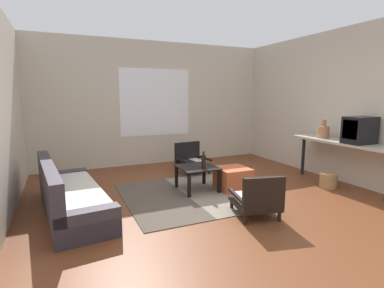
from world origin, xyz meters
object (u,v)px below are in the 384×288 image
(armchair_by_window, at_px, (191,159))
(glass_bottle, at_px, (204,161))
(coffee_table, at_px, (197,171))
(crt_television, at_px, (360,130))
(armchair_striped_foreground, at_px, (257,199))
(ottoman_orange, at_px, (233,179))
(clay_vase, at_px, (323,131))
(console_shelf, at_px, (341,145))
(wicker_basket, at_px, (328,180))
(couch, at_px, (69,197))

(armchair_by_window, relative_size, glass_bottle, 2.25)
(coffee_table, bearing_deg, crt_television, -24.79)
(armchair_by_window, xyz_separation_m, armchair_striped_foreground, (-0.13, -2.37, -0.03))
(ottoman_orange, relative_size, clay_vase, 1.53)
(armchair_by_window, relative_size, armchair_striped_foreground, 0.87)
(clay_vase, bearing_deg, ottoman_orange, 174.05)
(coffee_table, xyz_separation_m, ottoman_orange, (0.56, -0.19, -0.15))
(coffee_table, distance_m, crt_television, 2.64)
(armchair_by_window, relative_size, crt_television, 1.34)
(console_shelf, xyz_separation_m, clay_vase, (-0.00, 0.39, 0.19))
(armchair_by_window, bearing_deg, ottoman_orange, -81.34)
(armchair_by_window, bearing_deg, clay_vase, -36.66)
(ottoman_orange, height_order, clay_vase, clay_vase)
(coffee_table, relative_size, crt_television, 1.36)
(ottoman_orange, bearing_deg, armchair_striped_foreground, -106.48)
(coffee_table, distance_m, wicker_basket, 2.22)
(coffee_table, height_order, crt_television, crt_television)
(crt_television, relative_size, glass_bottle, 1.68)
(console_shelf, distance_m, clay_vase, 0.43)
(armchair_striped_foreground, xyz_separation_m, crt_television, (2.08, 0.22, 0.75))
(ottoman_orange, xyz_separation_m, console_shelf, (1.75, -0.57, 0.53))
(wicker_basket, bearing_deg, armchair_striped_foreground, -163.93)
(clay_vase, bearing_deg, armchair_by_window, 143.34)
(couch, bearing_deg, armchair_striped_foreground, -27.45)
(armchair_by_window, distance_m, wicker_basket, 2.51)
(ottoman_orange, distance_m, clay_vase, 1.90)
(glass_bottle, bearing_deg, clay_vase, -5.70)
(couch, height_order, console_shelf, console_shelf)
(armchair_by_window, relative_size, clay_vase, 1.87)
(coffee_table, distance_m, armchair_striped_foreground, 1.31)
(coffee_table, relative_size, armchair_by_window, 1.01)
(ottoman_orange, bearing_deg, crt_television, -26.76)
(ottoman_orange, relative_size, glass_bottle, 1.84)
(armchair_by_window, relative_size, console_shelf, 0.34)
(armchair_by_window, distance_m, armchair_striped_foreground, 2.37)
(armchair_by_window, height_order, wicker_basket, armchair_by_window)
(clay_vase, relative_size, wicker_basket, 1.17)
(ottoman_orange, height_order, crt_television, crt_television)
(glass_bottle, bearing_deg, armchair_by_window, 74.99)
(console_shelf, bearing_deg, glass_bottle, 164.85)
(console_shelf, height_order, glass_bottle, console_shelf)
(armchair_striped_foreground, height_order, ottoman_orange, armchair_striped_foreground)
(clay_vase, bearing_deg, couch, 177.15)
(couch, bearing_deg, wicker_basket, -8.47)
(armchair_by_window, distance_m, clay_vase, 2.51)
(coffee_table, height_order, console_shelf, console_shelf)
(armchair_striped_foreground, distance_m, ottoman_orange, 1.15)
(clay_vase, xyz_separation_m, wicker_basket, (-0.24, -0.39, -0.77))
(armchair_by_window, height_order, armchair_striped_foreground, armchair_by_window)
(couch, relative_size, coffee_table, 3.41)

